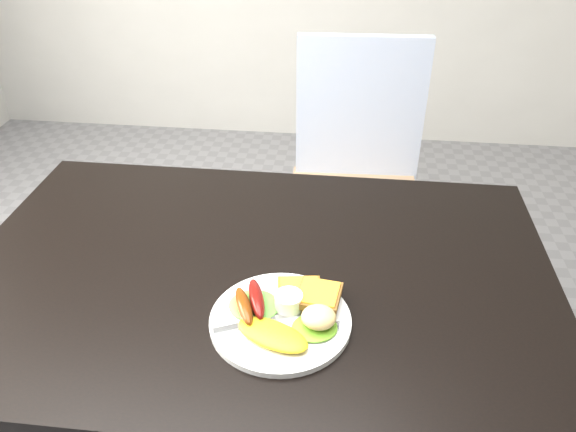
% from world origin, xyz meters
% --- Properties ---
extents(dining_table, '(1.20, 0.80, 0.04)m').
position_xyz_m(dining_table, '(0.00, 0.00, 0.73)').
color(dining_table, black).
rests_on(dining_table, ground).
extents(dining_chair, '(0.45, 0.45, 0.05)m').
position_xyz_m(dining_chair, '(0.21, 0.73, 0.45)').
color(dining_chair, '#A5815F').
rests_on(dining_chair, ground).
extents(person, '(0.57, 0.42, 1.48)m').
position_xyz_m(person, '(0.08, 0.46, 0.74)').
color(person, navy).
rests_on(person, ground).
extents(plate, '(0.25, 0.25, 0.01)m').
position_xyz_m(plate, '(0.07, -0.15, 0.76)').
color(plate, white).
rests_on(plate, dining_table).
extents(lettuce_left, '(0.10, 0.09, 0.01)m').
position_xyz_m(lettuce_left, '(0.02, -0.12, 0.77)').
color(lettuce_left, '#578F30').
rests_on(lettuce_left, plate).
extents(lettuce_right, '(0.10, 0.09, 0.01)m').
position_xyz_m(lettuce_right, '(0.13, -0.17, 0.77)').
color(lettuce_right, '#599A1F').
rests_on(lettuce_right, plate).
extents(omelette, '(0.15, 0.11, 0.02)m').
position_xyz_m(omelette, '(0.06, -0.20, 0.77)').
color(omelette, yellow).
rests_on(omelette, plate).
extents(sausage_a, '(0.06, 0.10, 0.02)m').
position_xyz_m(sausage_a, '(0.00, -0.15, 0.78)').
color(sausage_a, brown).
rests_on(sausage_a, lettuce_left).
extents(sausage_b, '(0.06, 0.11, 0.03)m').
position_xyz_m(sausage_b, '(0.02, -0.12, 0.78)').
color(sausage_b, maroon).
rests_on(sausage_b, lettuce_left).
extents(ramekin, '(0.06, 0.06, 0.03)m').
position_xyz_m(ramekin, '(0.08, -0.12, 0.78)').
color(ramekin, white).
rests_on(ramekin, plate).
extents(toast_a, '(0.09, 0.09, 0.01)m').
position_xyz_m(toast_a, '(0.10, -0.08, 0.77)').
color(toast_a, olive).
rests_on(toast_a, plate).
extents(toast_b, '(0.09, 0.09, 0.01)m').
position_xyz_m(toast_b, '(0.13, -0.10, 0.78)').
color(toast_b, brown).
rests_on(toast_b, toast_a).
extents(potato_salad, '(0.06, 0.06, 0.03)m').
position_xyz_m(potato_salad, '(0.14, -0.16, 0.79)').
color(potato_salad, beige).
rests_on(potato_salad, lettuce_right).
extents(fork, '(0.16, 0.08, 0.00)m').
position_xyz_m(fork, '(0.03, -0.16, 0.76)').
color(fork, '#ADAFB7').
rests_on(fork, plate).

